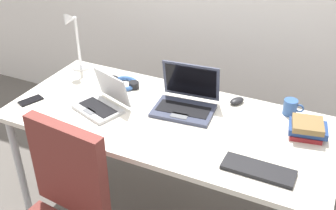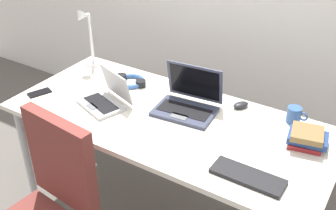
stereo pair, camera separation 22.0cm
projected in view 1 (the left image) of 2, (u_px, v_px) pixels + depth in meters
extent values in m
cube|color=silver|center=(168.00, 120.00, 2.25)|extent=(1.80, 0.80, 0.03)
cylinder|color=#B2B5BA|center=(19.00, 166.00, 2.49)|extent=(0.04, 0.04, 0.71)
cylinder|color=#B2B5BA|center=(85.00, 112.00, 3.01)|extent=(0.04, 0.04, 0.71)
cylinder|color=#B2B5BA|center=(322.00, 177.00, 2.40)|extent=(0.04, 0.04, 0.71)
cylinder|color=white|center=(81.00, 67.00, 2.77)|extent=(0.12, 0.12, 0.02)
cylinder|color=white|center=(78.00, 42.00, 2.68)|extent=(0.02, 0.02, 0.34)
cylinder|color=white|center=(71.00, 19.00, 2.56)|extent=(0.01, 0.08, 0.01)
cone|color=white|center=(67.00, 21.00, 2.53)|extent=(0.07, 0.09, 0.09)
cube|color=#B7BABC|center=(98.00, 109.00, 2.30)|extent=(0.31, 0.26, 0.02)
cube|color=black|center=(98.00, 107.00, 2.30)|extent=(0.25, 0.17, 0.00)
cube|color=#595B60|center=(89.00, 111.00, 2.26)|extent=(0.08, 0.06, 0.00)
cube|color=#B7BABC|center=(112.00, 87.00, 2.32)|extent=(0.27, 0.13, 0.18)
cube|color=black|center=(111.00, 87.00, 2.32)|extent=(0.24, 0.11, 0.15)
cube|color=#33384C|center=(183.00, 111.00, 2.29)|extent=(0.35, 0.26, 0.02)
cube|color=black|center=(183.00, 109.00, 2.28)|extent=(0.30, 0.15, 0.00)
cube|color=#595B60|center=(179.00, 116.00, 2.22)|extent=(0.10, 0.06, 0.00)
cube|color=#33384C|center=(191.00, 81.00, 2.33)|extent=(0.33, 0.08, 0.23)
cube|color=black|center=(191.00, 81.00, 2.33)|extent=(0.30, 0.07, 0.19)
cube|color=black|center=(258.00, 170.00, 1.85)|extent=(0.33, 0.12, 0.02)
ellipsoid|color=black|center=(237.00, 101.00, 2.37)|extent=(0.10, 0.11, 0.03)
cube|color=black|center=(31.00, 101.00, 2.39)|extent=(0.11, 0.15, 0.01)
torus|color=#335999|center=(123.00, 84.00, 2.55)|extent=(0.18, 0.18, 0.03)
cylinder|color=black|center=(113.00, 80.00, 2.58)|extent=(0.06, 0.06, 0.04)
cylinder|color=black|center=(134.00, 85.00, 2.52)|extent=(0.06, 0.06, 0.04)
cube|color=maroon|center=(306.00, 134.00, 2.09)|extent=(0.18, 0.16, 0.02)
cube|color=navy|center=(308.00, 128.00, 2.08)|extent=(0.21, 0.17, 0.03)
cube|color=brown|center=(308.00, 125.00, 2.05)|extent=(0.18, 0.18, 0.03)
cylinder|color=#2D518C|center=(290.00, 107.00, 2.26)|extent=(0.08, 0.08, 0.09)
torus|color=#2D518C|center=(299.00, 108.00, 2.23)|extent=(0.05, 0.01, 0.05)
cube|color=brown|center=(68.00, 169.00, 1.89)|extent=(0.42, 0.10, 0.48)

